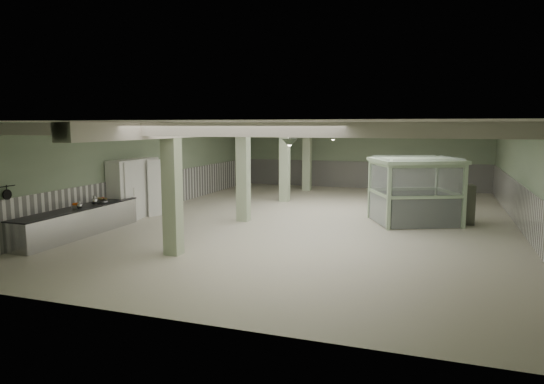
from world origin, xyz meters
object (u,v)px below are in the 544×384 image
(filing_cabinet, at_px, (467,204))
(guard_booth, at_px, (415,179))
(prep_counter, at_px, (79,222))
(walkin_cooler, at_px, (135,188))

(filing_cabinet, bearing_deg, guard_booth, -175.66)
(guard_booth, distance_m, filing_cabinet, 2.05)
(guard_booth, relative_size, filing_cabinet, 2.57)
(prep_counter, bearing_deg, guard_booth, 29.45)
(walkin_cooler, bearing_deg, guard_booth, 13.79)
(guard_booth, height_order, filing_cabinet, guard_booth)
(walkin_cooler, bearing_deg, filing_cabinet, 13.77)
(walkin_cooler, distance_m, filing_cabinet, 12.25)
(prep_counter, xyz_separation_m, filing_cabinet, (11.81, 6.09, 0.25))
(prep_counter, bearing_deg, walkin_cooler, 91.51)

